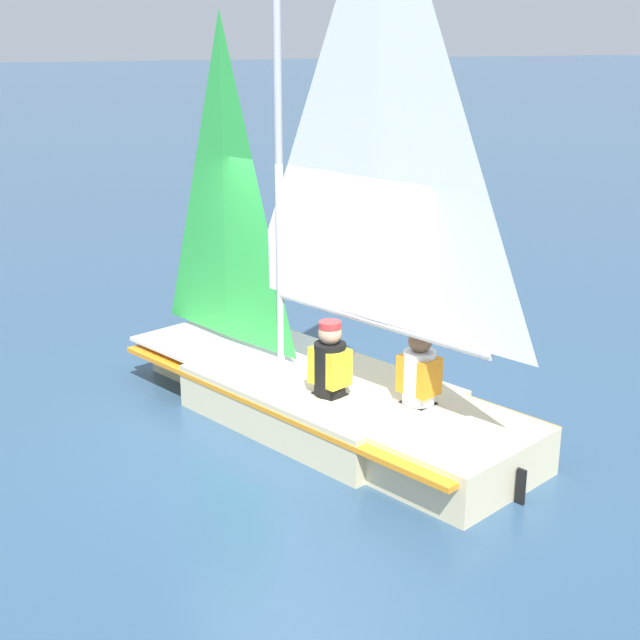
# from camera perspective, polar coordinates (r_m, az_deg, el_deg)

# --- Properties ---
(ground_plane) EXTENTS (260.00, 260.00, 0.00)m
(ground_plane) POSITION_cam_1_polar(r_m,az_deg,el_deg) (9.01, 0.00, -6.35)
(ground_plane) COLOR #2D4C6B
(sailboat_main) EXTENTS (2.89, 4.80, 5.26)m
(sailboat_main) POSITION_cam_1_polar(r_m,az_deg,el_deg) (8.69, 0.24, -1.99)
(sailboat_main) COLOR beige
(sailboat_main) RESTS_ON ground_plane
(sailor_helm) EXTENTS (0.38, 0.40, 1.16)m
(sailor_helm) POSITION_cam_1_polar(r_m,az_deg,el_deg) (8.37, 0.64, -3.59)
(sailor_helm) COLOR black
(sailor_helm) RESTS_ON ground_plane
(sailor_crew) EXTENTS (0.38, 0.40, 1.16)m
(sailor_crew) POSITION_cam_1_polar(r_m,az_deg,el_deg) (8.22, 6.33, -4.12)
(sailor_crew) COLOR black
(sailor_crew) RESTS_ON ground_plane
(buoy_marker) EXTENTS (0.45, 0.45, 1.24)m
(buoy_marker) POSITION_cam_1_polar(r_m,az_deg,el_deg) (17.51, 7.46, 6.08)
(buoy_marker) COLOR green
(buoy_marker) RESTS_ON ground_plane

